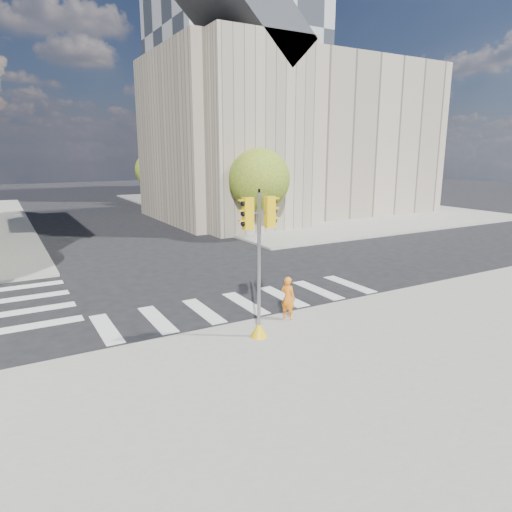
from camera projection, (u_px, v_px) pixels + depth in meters
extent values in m
plane|color=black|center=(225.00, 290.00, 19.92)|extent=(160.00, 160.00, 0.00)
cube|color=gray|center=(432.00, 409.00, 10.59)|extent=(30.00, 14.00, 0.15)
cube|color=gray|center=(284.00, 204.00, 51.57)|extent=(28.00, 40.00, 0.15)
cube|color=#9F927E|center=(293.00, 140.00, 43.49)|extent=(26.00, 14.00, 14.00)
cube|color=#9F927E|center=(244.00, 137.00, 35.40)|extent=(8.00, 8.00, 14.00)
cube|color=#383A3F|center=(243.00, 18.00, 33.50)|extent=(7.78, 8.00, 7.78)
cube|color=#9EA0A3|center=(234.00, 84.00, 62.75)|extent=(20.00, 18.00, 30.00)
cylinder|color=#382616|center=(259.00, 221.00, 31.74)|extent=(0.28, 0.28, 2.38)
sphere|color=#31601B|center=(259.00, 179.00, 31.10)|extent=(4.20, 4.20, 4.20)
cylinder|color=#382616|center=(194.00, 203.00, 41.89)|extent=(0.28, 0.28, 2.52)
sphere|color=#31601B|center=(193.00, 169.00, 41.20)|extent=(4.60, 4.60, 4.60)
cylinder|color=#382616|center=(154.00, 194.00, 52.08)|extent=(0.28, 0.28, 2.27)
sphere|color=#31601B|center=(153.00, 170.00, 51.47)|extent=(4.00, 4.00, 4.00)
cylinder|color=black|center=(239.00, 175.00, 34.71)|extent=(0.12, 0.12, 8.00)
cube|color=black|center=(238.00, 121.00, 33.81)|extent=(0.35, 0.18, 0.22)
cylinder|color=black|center=(175.00, 169.00, 46.57)|extent=(0.12, 0.12, 8.00)
cube|color=black|center=(174.00, 129.00, 45.67)|extent=(0.35, 0.18, 0.22)
cone|color=gold|center=(259.00, 329.00, 14.49)|extent=(0.56, 0.56, 0.50)
cylinder|color=gray|center=(259.00, 267.00, 14.04)|extent=(0.11, 0.11, 4.57)
cylinder|color=black|center=(259.00, 191.00, 13.51)|extent=(0.07, 0.07, 0.12)
cylinder|color=gray|center=(259.00, 213.00, 13.66)|extent=(0.90, 0.07, 0.06)
cube|color=gold|center=(248.00, 213.00, 13.47)|extent=(0.30, 0.22, 0.95)
cube|color=gold|center=(270.00, 212.00, 13.85)|extent=(0.30, 0.22, 0.95)
imported|color=orange|center=(288.00, 298.00, 15.92)|extent=(0.56, 0.66, 1.54)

